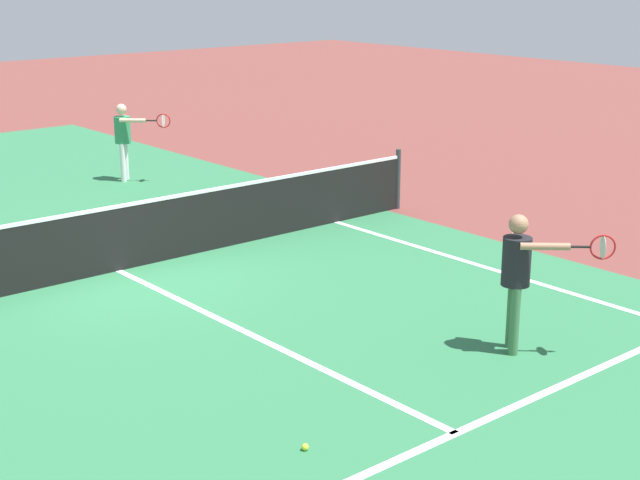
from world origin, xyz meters
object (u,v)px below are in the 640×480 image
(net, at_px, (117,238))
(player_far, at_px, (124,134))
(player_near, at_px, (519,268))
(tennis_ball_mid_court, at_px, (305,447))

(net, xyz_separation_m, player_far, (3.01, 5.15, 0.46))
(player_near, height_order, tennis_ball_mid_court, player_near)
(net, xyz_separation_m, player_near, (1.99, -5.49, 0.49))
(net, relative_size, tennis_ball_mid_court, 169.85)
(player_near, distance_m, player_far, 10.69)
(net, height_order, tennis_ball_mid_court, net)
(net, height_order, player_near, player_near)
(net, distance_m, player_far, 5.99)
(net, distance_m, player_near, 5.86)
(player_far, height_order, tennis_ball_mid_court, player_far)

